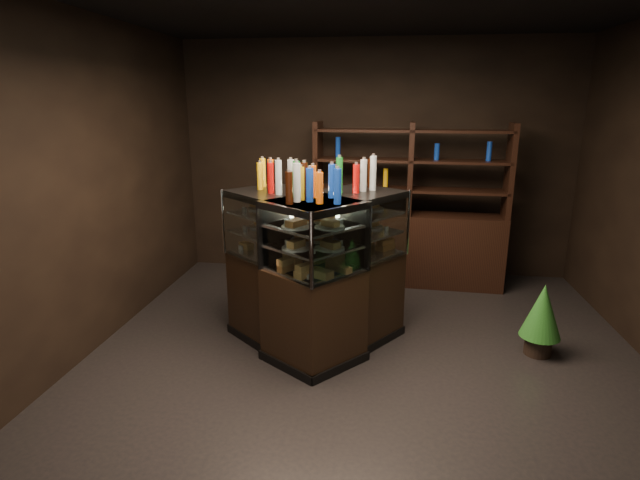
% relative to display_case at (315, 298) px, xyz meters
% --- Properties ---
extents(ground, '(5.00, 5.00, 0.00)m').
position_rel_display_case_xyz_m(ground, '(0.47, -0.21, -0.49)').
color(ground, black).
rests_on(ground, ground).
extents(room_shell, '(5.02, 5.02, 3.01)m').
position_rel_display_case_xyz_m(room_shell, '(0.47, -0.21, 1.46)').
color(room_shell, black).
rests_on(room_shell, ground).
extents(display_case, '(1.77, 1.47, 1.45)m').
position_rel_display_case_xyz_m(display_case, '(0.00, 0.00, 0.00)').
color(display_case, black).
rests_on(display_case, ground).
extents(food_display, '(1.35, 1.08, 0.45)m').
position_rel_display_case_xyz_m(food_display, '(0.00, -0.00, 0.63)').
color(food_display, '#D7904D').
rests_on(food_display, display_case).
extents(bottles_top, '(1.17, 0.94, 0.30)m').
position_rel_display_case_xyz_m(bottles_top, '(-0.00, 0.00, 1.10)').
color(bottles_top, silver).
rests_on(bottles_top, display_case).
extents(potted_conifer, '(0.36, 0.36, 0.76)m').
position_rel_display_case_xyz_m(potted_conifer, '(2.04, 0.10, -0.05)').
color(potted_conifer, black).
rests_on(potted_conifer, ground).
extents(back_shelving, '(2.35, 0.55, 2.00)m').
position_rel_display_case_xyz_m(back_shelving, '(0.91, 1.84, 0.12)').
color(back_shelving, black).
rests_on(back_shelving, ground).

